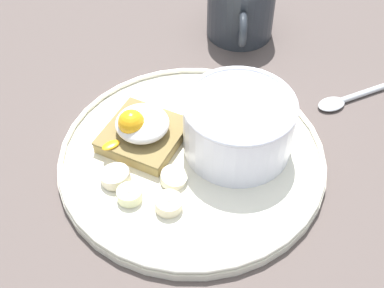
# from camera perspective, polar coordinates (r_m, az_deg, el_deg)

# --- Properties ---
(ground_plane) EXTENTS (1.20, 1.20, 0.02)m
(ground_plane) POSITION_cam_1_polar(r_m,az_deg,el_deg) (0.62, 0.00, -2.51)
(ground_plane) COLOR #524642
(ground_plane) RESTS_ON ground
(plate) EXTENTS (0.30, 0.30, 0.02)m
(plate) POSITION_cam_1_polar(r_m,az_deg,el_deg) (0.60, 0.00, -1.41)
(plate) COLOR silver
(plate) RESTS_ON ground_plane
(oatmeal_bowl) EXTENTS (0.12, 0.12, 0.07)m
(oatmeal_bowl) POSITION_cam_1_polar(r_m,az_deg,el_deg) (0.59, 4.96, 1.92)
(oatmeal_bowl) COLOR white
(oatmeal_bowl) RESTS_ON plate
(toast_slice) EXTENTS (0.09, 0.09, 0.02)m
(toast_slice) POSITION_cam_1_polar(r_m,az_deg,el_deg) (0.61, -5.20, 0.96)
(toast_slice) COLOR olive
(toast_slice) RESTS_ON plate
(poached_egg) EXTENTS (0.06, 0.08, 0.04)m
(poached_egg) POSITION_cam_1_polar(r_m,az_deg,el_deg) (0.60, -5.61, 2.20)
(poached_egg) COLOR white
(poached_egg) RESTS_ON toast_slice
(banana_slice_front) EXTENTS (0.04, 0.04, 0.01)m
(banana_slice_front) POSITION_cam_1_polar(r_m,az_deg,el_deg) (0.56, -6.67, -5.38)
(banana_slice_front) COLOR #EEECB2
(banana_slice_front) RESTS_ON plate
(banana_slice_left) EXTENTS (0.04, 0.04, 0.01)m
(banana_slice_left) POSITION_cam_1_polar(r_m,az_deg,el_deg) (0.55, -2.50, -6.39)
(banana_slice_left) COLOR beige
(banana_slice_left) RESTS_ON plate
(banana_slice_back) EXTENTS (0.03, 0.03, 0.01)m
(banana_slice_back) POSITION_cam_1_polar(r_m,az_deg,el_deg) (0.57, -1.66, -3.76)
(banana_slice_back) COLOR #EDE4C4
(banana_slice_back) RESTS_ON plate
(banana_slice_right) EXTENTS (0.04, 0.04, 0.02)m
(banana_slice_right) POSITION_cam_1_polar(r_m,az_deg,el_deg) (0.58, -8.18, -3.45)
(banana_slice_right) COLOR beige
(banana_slice_right) RESTS_ON plate
(coffee_mug) EXTENTS (0.09, 0.12, 0.08)m
(coffee_mug) POSITION_cam_1_polar(r_m,az_deg,el_deg) (0.77, 5.24, 14.31)
(coffee_mug) COLOR #272B32
(coffee_mug) RESTS_ON ground_plane
(spoon) EXTENTS (0.08, 0.10, 0.01)m
(spoon) POSITION_cam_1_polar(r_m,az_deg,el_deg) (0.70, 16.27, 4.67)
(spoon) COLOR silver
(spoon) RESTS_ON ground_plane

